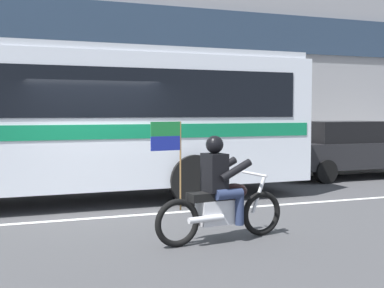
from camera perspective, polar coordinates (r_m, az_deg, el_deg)
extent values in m
plane|color=#3D3D3F|center=(9.99, -10.57, -7.45)|extent=(60.00, 60.00, 0.00)
cube|color=#B7B2A8|center=(14.97, -13.90, -3.52)|extent=(28.00, 3.80, 0.15)
cube|color=silver|center=(9.41, -9.94, -8.11)|extent=(26.60, 0.14, 0.01)
cube|color=#233347|center=(16.96, -14.88, 13.27)|extent=(25.76, 0.10, 1.40)
cube|color=silver|center=(10.87, -19.18, 2.48)|extent=(12.41, 2.77, 2.70)
cube|color=black|center=(10.88, -19.24, 5.37)|extent=(11.43, 2.79, 0.96)
cube|color=#0F7247|center=(10.88, -19.16, 1.42)|extent=(12.17, 2.79, 0.28)
cube|color=#ADB1BA|center=(10.94, -19.34, 9.88)|extent=(12.17, 2.63, 0.16)
cylinder|color=black|center=(10.44, 0.17, -4.02)|extent=(1.04, 0.30, 1.04)
torus|color=black|center=(7.99, 7.81, -7.70)|extent=(0.70, 0.18, 0.69)
torus|color=black|center=(7.26, -1.65, -8.83)|extent=(0.70, 0.18, 0.69)
cube|color=silver|center=(7.55, 2.99, -7.56)|extent=(0.67, 0.36, 0.36)
ellipsoid|color=black|center=(7.63, 4.61, -5.32)|extent=(0.51, 0.34, 0.24)
cube|color=black|center=(7.41, 1.66, -5.89)|extent=(0.59, 0.33, 0.12)
cylinder|color=silver|center=(7.90, 7.47, -5.62)|extent=(0.28, 0.09, 0.58)
cylinder|color=silver|center=(7.81, 7.01, -3.35)|extent=(0.12, 0.64, 0.04)
cylinder|color=silver|center=(7.28, 1.59, -8.39)|extent=(0.56, 0.16, 0.09)
cube|color=black|center=(7.43, 2.54, -3.22)|extent=(0.32, 0.39, 0.56)
sphere|color=black|center=(7.39, 2.55, -0.06)|extent=(0.26, 0.26, 0.26)
cylinder|color=#232D4C|center=(7.69, 2.76, -5.24)|extent=(0.44, 0.20, 0.15)
cylinder|color=#232D4C|center=(7.82, 3.89, -6.88)|extent=(0.13, 0.13, 0.46)
cylinder|color=#232D4C|center=(7.39, 4.18, -5.61)|extent=(0.44, 0.20, 0.15)
cylinder|color=#232D4C|center=(7.52, 5.35, -7.31)|extent=(0.13, 0.13, 0.46)
cylinder|color=black|center=(7.71, 3.33, -2.67)|extent=(0.53, 0.18, 0.32)
cylinder|color=black|center=(7.38, 4.94, -2.96)|extent=(0.53, 0.18, 0.32)
cylinder|color=olive|center=(7.15, -1.30, -2.48)|extent=(0.02, 0.02, 1.25)
cube|color=#197233|center=(7.01, -2.99, 1.70)|extent=(0.44, 0.08, 0.20)
cube|color=navy|center=(7.02, -2.99, 0.07)|extent=(0.44, 0.08, 0.20)
cube|color=black|center=(15.53, 17.19, -1.08)|extent=(4.56, 1.82, 0.72)
cube|color=black|center=(15.36, 16.56, 1.35)|extent=(2.37, 1.60, 0.60)
cylinder|color=black|center=(14.05, 14.72, -2.99)|extent=(0.64, 0.22, 0.64)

